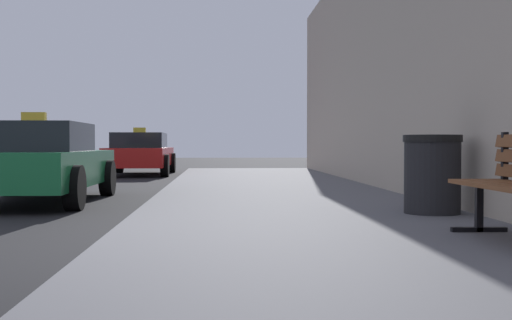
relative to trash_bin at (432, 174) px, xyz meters
name	(u,v)px	position (x,y,z in m)	size (l,w,h in m)	color
sidewalk	(337,244)	(-1.39, -1.73, -0.52)	(4.00, 32.00, 0.15)	#5B5B60
trash_bin	(432,174)	(0.00, 0.00, 0.00)	(0.66, 0.66, 0.89)	black
car_green	(37,162)	(-5.29, 3.37, 0.05)	(1.95, 4.33, 1.43)	#196638
car_red	(140,153)	(-4.80, 13.03, 0.05)	(1.92, 4.42, 1.43)	red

